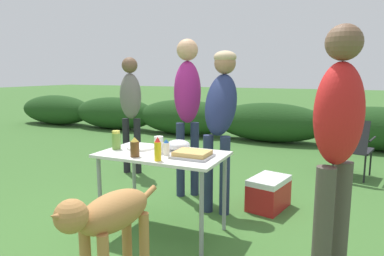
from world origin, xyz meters
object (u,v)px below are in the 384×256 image
at_px(folding_table, 163,161).
at_px(standing_person_in_gray_fleece, 338,133).
at_px(beer_bottle, 135,147).
at_px(relish_jar, 116,140).
at_px(camp_chair_green_behind_table, 352,145).
at_px(standing_person_in_red_jacket, 187,100).
at_px(dog, 109,221).
at_px(standing_person_in_navy_coat, 221,109).
at_px(mixing_bowl, 178,145).
at_px(plate_stack, 141,148).
at_px(food_tray, 192,154).
at_px(cooler_box, 269,193).
at_px(standing_person_in_olive_jacket, 131,103).
at_px(mayo_bottle, 166,147).
at_px(mustard_bottle, 158,149).
at_px(paper_cup_stack, 159,145).

bearing_deg(folding_table, standing_person_in_gray_fleece, -6.59).
height_order(beer_bottle, standing_person_in_gray_fleece, standing_person_in_gray_fleece).
height_order(relish_jar, camp_chair_green_behind_table, relish_jar).
height_order(relish_jar, standing_person_in_red_jacket, standing_person_in_red_jacket).
distance_m(folding_table, dog, 1.00).
bearing_deg(standing_person_in_navy_coat, relish_jar, -135.98).
relative_size(standing_person_in_gray_fleece, dog, 2.01).
bearing_deg(relish_jar, mixing_bowl, 20.06).
bearing_deg(dog, plate_stack, -58.85).
height_order(food_tray, cooler_box, food_tray).
relative_size(folding_table, beer_bottle, 6.59).
relative_size(folding_table, standing_person_in_gray_fleece, 0.63).
xyz_separation_m(beer_bottle, standing_person_in_olive_jacket, (-1.19, 1.68, 0.20)).
height_order(food_tray, dog, food_tray).
xyz_separation_m(mayo_bottle, beer_bottle, (-0.21, -0.16, 0.01)).
bearing_deg(mustard_bottle, plate_stack, 139.29).
relative_size(plate_stack, relish_jar, 1.49).
distance_m(folding_table, standing_person_in_navy_coat, 0.88).
bearing_deg(plate_stack, folding_table, -14.23).
bearing_deg(folding_table, beer_bottle, -125.25).
distance_m(plate_stack, mixing_bowl, 0.36).
height_order(paper_cup_stack, dog, paper_cup_stack).
distance_m(relish_jar, dog, 1.17).
bearing_deg(food_tray, standing_person_in_red_jacket, 117.21).
bearing_deg(standing_person_in_red_jacket, standing_person_in_gray_fleece, -71.05).
xyz_separation_m(plate_stack, standing_person_in_gray_fleece, (1.69, -0.23, 0.30)).
height_order(plate_stack, standing_person_in_navy_coat, standing_person_in_navy_coat).
height_order(standing_person_in_gray_fleece, camp_chair_green_behind_table, standing_person_in_gray_fleece).
relative_size(mixing_bowl, paper_cup_stack, 1.44).
relative_size(plate_stack, mayo_bottle, 1.89).
bearing_deg(dog, standing_person_in_olive_jacket, -50.17).
xyz_separation_m(plate_stack, mayo_bottle, (0.33, -0.11, 0.05)).
height_order(standing_person_in_navy_coat, camp_chair_green_behind_table, standing_person_in_navy_coat).
height_order(mixing_bowl, dog, mixing_bowl).
bearing_deg(dog, camp_chair_green_behind_table, -103.61).
bearing_deg(plate_stack, standing_person_in_navy_coat, 50.26).
distance_m(mixing_bowl, relish_jar, 0.58).
bearing_deg(mayo_bottle, standing_person_in_olive_jacket, 132.71).
bearing_deg(food_tray, plate_stack, 169.60).
xyz_separation_m(folding_table, mustard_bottle, (0.10, -0.25, 0.17)).
bearing_deg(standing_person_in_navy_coat, camp_chair_green_behind_table, 51.81).
relative_size(folding_table, relish_jar, 6.33).
distance_m(food_tray, mixing_bowl, 0.30).
distance_m(food_tray, mayo_bottle, 0.25).
bearing_deg(camp_chair_green_behind_table, relish_jar, -116.15).
bearing_deg(standing_person_in_red_jacket, mayo_bottle, -111.49).
distance_m(beer_bottle, standing_person_in_olive_jacket, 2.07).
xyz_separation_m(standing_person_in_gray_fleece, dog, (-1.24, -0.81, -0.51)).
distance_m(relish_jar, cooler_box, 1.70).
distance_m(beer_bottle, relish_jar, 0.36).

